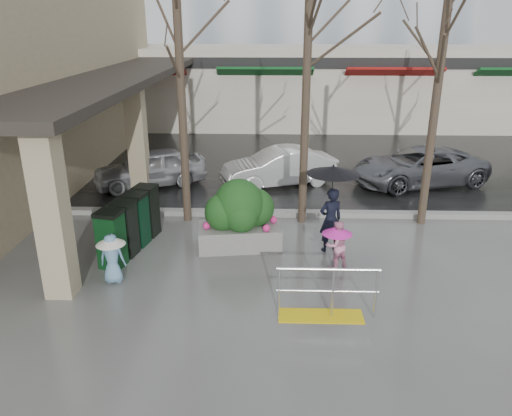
# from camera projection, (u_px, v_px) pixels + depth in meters

# --- Properties ---
(ground) EXTENTS (120.00, 120.00, 0.00)m
(ground) POSITION_uv_depth(u_px,v_px,m) (254.00, 284.00, 10.60)
(ground) COLOR #51514F
(ground) RESTS_ON ground
(street_asphalt) EXTENTS (120.00, 36.00, 0.01)m
(street_asphalt) POSITION_uv_depth(u_px,v_px,m) (267.00, 110.00, 31.19)
(street_asphalt) COLOR black
(street_asphalt) RESTS_ON ground
(curb) EXTENTS (120.00, 0.30, 0.15)m
(curb) POSITION_uv_depth(u_px,v_px,m) (259.00, 213.00, 14.32)
(curb) COLOR gray
(curb) RESTS_ON ground
(canopy_slab) EXTENTS (2.80, 18.00, 0.25)m
(canopy_slab) POSITION_uv_depth(u_px,v_px,m) (122.00, 72.00, 16.96)
(canopy_slab) COLOR #2D2823
(canopy_slab) RESTS_ON pillar_front
(pillar_front) EXTENTS (0.55, 0.55, 3.50)m
(pillar_front) POSITION_uv_depth(u_px,v_px,m) (52.00, 214.00, 9.63)
(pillar_front) COLOR tan
(pillar_front) RESTS_ON ground
(pillar_back) EXTENTS (0.55, 0.55, 3.50)m
(pillar_back) POSITION_uv_depth(u_px,v_px,m) (137.00, 139.00, 15.72)
(pillar_back) COLOR tan
(pillar_back) RESTS_ON ground
(storefront_row) EXTENTS (34.00, 6.74, 4.00)m
(storefront_row) POSITION_uv_depth(u_px,v_px,m) (303.00, 86.00, 26.65)
(storefront_row) COLOR beige
(storefront_row) RESTS_ON ground
(handrail) EXTENTS (1.90, 0.50, 1.03)m
(handrail) POSITION_uv_depth(u_px,v_px,m) (325.00, 299.00, 9.31)
(handrail) COLOR yellow
(handrail) RESTS_ON ground
(tree_west) EXTENTS (3.20, 3.20, 6.80)m
(tree_west) POSITION_uv_depth(u_px,v_px,m) (178.00, 28.00, 12.24)
(tree_west) COLOR #382B21
(tree_west) RESTS_ON ground
(tree_midwest) EXTENTS (3.20, 3.20, 7.00)m
(tree_midwest) POSITION_uv_depth(u_px,v_px,m) (309.00, 21.00, 12.10)
(tree_midwest) COLOR #382B21
(tree_midwest) RESTS_ON ground
(tree_mideast) EXTENTS (3.20, 3.20, 6.50)m
(tree_mideast) POSITION_uv_depth(u_px,v_px,m) (444.00, 38.00, 12.13)
(tree_mideast) COLOR #382B21
(tree_mideast) RESTS_ON ground
(woman) EXTENTS (1.24, 1.24, 2.17)m
(woman) POSITION_uv_depth(u_px,v_px,m) (332.00, 198.00, 11.70)
(woman) COLOR black
(woman) RESTS_ON ground
(child_pink) EXTENTS (0.68, 0.68, 1.12)m
(child_pink) POSITION_uv_depth(u_px,v_px,m) (337.00, 241.00, 11.08)
(child_pink) COLOR pink
(child_pink) RESTS_ON ground
(child_blue) EXTENTS (0.62, 0.62, 1.10)m
(child_blue) POSITION_uv_depth(u_px,v_px,m) (112.00, 254.00, 10.48)
(child_blue) COLOR #6996BC
(child_blue) RESTS_ON ground
(planter) EXTENTS (2.11, 1.26, 1.74)m
(planter) POSITION_uv_depth(u_px,v_px,m) (240.00, 215.00, 12.08)
(planter) COLOR slate
(planter) RESTS_ON ground
(news_boxes) EXTENTS (1.01, 2.44, 1.33)m
(news_boxes) POSITION_uv_depth(u_px,v_px,m) (130.00, 224.00, 12.00)
(news_boxes) COLOR #0E3D19
(news_boxes) RESTS_ON ground
(car_a) EXTENTS (3.98, 2.89, 1.26)m
(car_a) POSITION_uv_depth(u_px,v_px,m) (150.00, 168.00, 16.72)
(car_a) COLOR #AFAFB4
(car_a) RESTS_ON ground
(car_b) EXTENTS (4.05, 2.52, 1.26)m
(car_b) POSITION_uv_depth(u_px,v_px,m) (279.00, 167.00, 16.80)
(car_b) COLOR white
(car_b) RESTS_ON ground
(car_c) EXTENTS (4.94, 3.28, 1.26)m
(car_c) POSITION_uv_depth(u_px,v_px,m) (419.00, 166.00, 16.89)
(car_c) COLOR slate
(car_c) RESTS_ON ground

